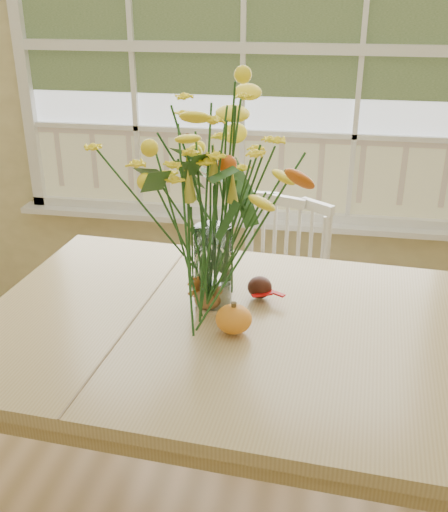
# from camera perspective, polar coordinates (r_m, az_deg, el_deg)

# --- Properties ---
(wall_back) EXTENTS (4.00, 0.02, 2.70)m
(wall_back) POSITION_cam_1_polar(r_m,az_deg,el_deg) (3.05, 1.90, 15.53)
(wall_back) COLOR #C8BA80
(wall_back) RESTS_ON floor
(window) EXTENTS (2.42, 0.12, 1.74)m
(window) POSITION_cam_1_polar(r_m,az_deg,el_deg) (2.99, 1.83, 18.87)
(window) COLOR silver
(window) RESTS_ON wall_back
(dining_table) EXTENTS (1.63, 1.22, 0.84)m
(dining_table) POSITION_cam_1_polar(r_m,az_deg,el_deg) (1.97, -0.10, -8.55)
(dining_table) COLOR tan
(dining_table) RESTS_ON floor
(windsor_chair) EXTENTS (0.55, 0.53, 0.94)m
(windsor_chair) POSITION_cam_1_polar(r_m,az_deg,el_deg) (2.77, 4.97, -3.44)
(windsor_chair) COLOR white
(windsor_chair) RESTS_ON floor
(flower_vase) EXTENTS (0.59, 0.59, 0.70)m
(flower_vase) POSITION_cam_1_polar(r_m,az_deg,el_deg) (1.85, -1.10, 6.72)
(flower_vase) COLOR white
(flower_vase) RESTS_ON dining_table
(pumpkin) EXTENTS (0.11, 0.11, 0.09)m
(pumpkin) POSITION_cam_1_polar(r_m,az_deg,el_deg) (1.84, 0.93, -6.15)
(pumpkin) COLOR orange
(pumpkin) RESTS_ON dining_table
(turkey_figurine) EXTENTS (0.11, 0.09, 0.11)m
(turkey_figurine) POSITION_cam_1_polar(r_m,az_deg,el_deg) (1.96, -1.53, -4.09)
(turkey_figurine) COLOR #CCB78C
(turkey_figurine) RESTS_ON dining_table
(dark_gourd) EXTENTS (0.13, 0.08, 0.08)m
(dark_gourd) POSITION_cam_1_polar(r_m,az_deg,el_deg) (2.04, 3.42, -3.09)
(dark_gourd) COLOR #38160F
(dark_gourd) RESTS_ON dining_table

